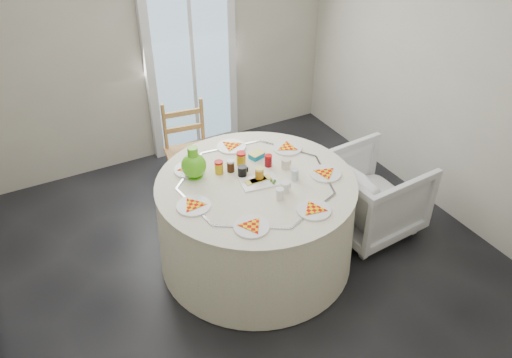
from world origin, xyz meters
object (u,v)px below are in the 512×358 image
wooden_chair (190,154)px  armchair (372,191)px  table (256,222)px  green_pitcher (194,166)px

wooden_chair → armchair: size_ratio=1.20×
table → wooden_chair: size_ratio=1.68×
wooden_chair → armchair: bearing=-37.1°
wooden_chair → green_pitcher: green_pitcher is taller
armchair → green_pitcher: bearing=70.1°
table → wooden_chair: bearing=96.5°
armchair → wooden_chair: bearing=40.9°
table → green_pitcher: (-0.39, 0.29, 0.49)m
table → green_pitcher: green_pitcher is taller
wooden_chair → green_pitcher: (-0.26, -0.80, 0.40)m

